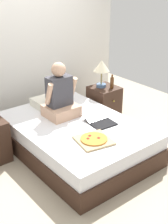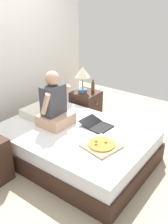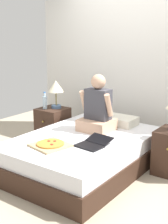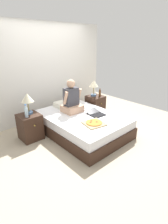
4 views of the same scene
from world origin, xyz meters
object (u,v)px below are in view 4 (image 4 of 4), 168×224
at_px(lamp_on_left_nightstand, 27,99).
at_px(pizza_box, 94,123).
at_px(beer_bottle, 100,93).
at_px(nightstand_left, 30,127).
at_px(person_seated, 72,100).
at_px(water_bottle, 26,112).
at_px(nightstand_right, 95,105).
at_px(lamp_on_right_nightstand, 94,85).
at_px(bed, 82,124).
at_px(laptop, 96,114).

xyz_separation_m(lamp_on_left_nightstand, pizza_box, (0.87, -1.12, -0.44)).
xyz_separation_m(beer_bottle, pizza_box, (-1.21, -0.97, -0.21)).
relative_size(nightstand_left, person_seated, 0.74).
bearing_deg(water_bottle, nightstand_right, 2.42).
xyz_separation_m(lamp_on_right_nightstand, person_seated, (-1.00, -0.26, -0.17)).
bearing_deg(pizza_box, lamp_on_left_nightstand, 127.66).
relative_size(water_bottle, nightstand_right, 0.48).
relative_size(bed, nightstand_right, 3.62).
xyz_separation_m(lamp_on_left_nightstand, laptop, (1.26, -0.80, -0.44)).
bearing_deg(nightstand_right, bed, -151.73).
height_order(bed, pizza_box, pizza_box).
height_order(bed, beer_bottle, beer_bottle).
distance_m(nightstand_left, lamp_on_left_nightstand, 0.62).
bearing_deg(laptop, nightstand_right, 45.37).
relative_size(laptop, pizza_box, 0.93).
bearing_deg(beer_bottle, person_seated, -174.13).
xyz_separation_m(bed, beer_bottle, (1.09, 0.45, 0.45)).
distance_m(beer_bottle, pizza_box, 1.56).
relative_size(bed, pizza_box, 4.42).
bearing_deg(lamp_on_right_nightstand, beer_bottle, -56.31).
bearing_deg(beer_bottle, pizza_box, -141.13).
height_order(bed, nightstand_left, nightstand_left).
bearing_deg(pizza_box, nightstand_left, 130.20).
bearing_deg(pizza_box, person_seated, 83.09).
relative_size(nightstand_left, laptop, 1.31).
height_order(lamp_on_left_nightstand, laptop, lamp_on_left_nightstand).
height_order(lamp_on_left_nightstand, person_seated, person_seated).
relative_size(water_bottle, person_seated, 0.35).
height_order(lamp_on_left_nightstand, nightstand_right, lamp_on_left_nightstand).
relative_size(nightstand_right, beer_bottle, 2.50).
distance_m(bed, pizza_box, 0.59).
xyz_separation_m(water_bottle, nightstand_right, (2.12, 0.09, -0.40)).
relative_size(lamp_on_left_nightstand, water_bottle, 1.63).
bearing_deg(pizza_box, beer_bottle, 38.87).
bearing_deg(lamp_on_left_nightstand, water_bottle, -130.60).
bearing_deg(water_bottle, nightstand_left, 48.35).
bearing_deg(person_seated, lamp_on_left_nightstand, 164.82).
height_order(nightstand_right, person_seated, person_seated).
bearing_deg(nightstand_left, lamp_on_right_nightstand, 1.42).
bearing_deg(nightstand_right, beer_bottle, -54.99).
height_order(nightstand_right, laptop, nightstand_right).
relative_size(lamp_on_left_nightstand, pizza_box, 0.96).
bearing_deg(lamp_on_right_nightstand, nightstand_right, -59.07).
xyz_separation_m(lamp_on_right_nightstand, beer_bottle, (0.10, -0.15, -0.23)).
distance_m(person_seated, pizza_box, 0.91).
xyz_separation_m(bed, nightstand_right, (1.02, 0.55, 0.07)).
height_order(lamp_on_right_nightstand, beer_bottle, lamp_on_right_nightstand).
relative_size(bed, water_bottle, 7.54).
relative_size(nightstand_right, lamp_on_right_nightstand, 1.28).
relative_size(person_seated, pizza_box, 1.66).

